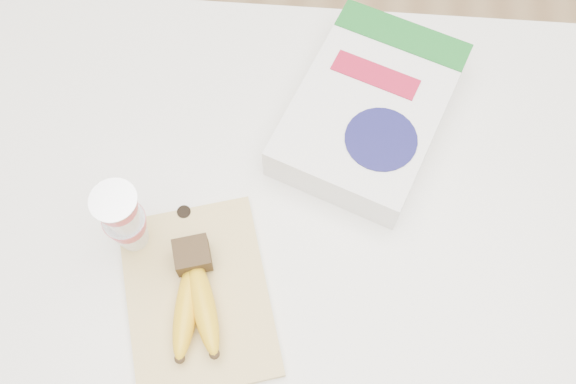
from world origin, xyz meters
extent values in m
plane|color=tan|center=(0.00, 0.00, 0.00)|extent=(4.00, 4.00, 0.00)
cube|color=white|center=(0.00, 0.00, 0.43)|extent=(1.14, 0.76, 0.85)
cube|color=tan|center=(-0.12, -0.14, 0.86)|extent=(0.26, 0.30, 0.01)
cube|color=#382816|center=(-0.13, -0.09, 0.89)|extent=(0.06, 0.06, 0.03)
ellipsoid|color=gold|center=(-0.13, -0.16, 0.88)|extent=(0.03, 0.14, 0.04)
sphere|color=#382816|center=(-0.13, -0.23, 0.88)|extent=(0.01, 0.01, 0.01)
ellipsoid|color=gold|center=(-0.11, -0.16, 0.89)|extent=(0.08, 0.14, 0.04)
sphere|color=#382816|center=(-0.09, -0.22, 0.89)|extent=(0.01, 0.01, 0.01)
cylinder|color=silver|center=(-0.22, -0.07, 1.01)|extent=(0.06, 0.06, 0.00)
cube|color=white|center=(0.10, 0.16, 0.89)|extent=(0.31, 0.36, 0.07)
cube|color=#166521|center=(0.15, 0.28, 0.92)|extent=(0.21, 0.13, 0.00)
cylinder|color=#14144B|center=(0.12, 0.09, 0.92)|extent=(0.13, 0.13, 0.00)
cube|color=#A2122E|center=(0.11, 0.20, 0.92)|extent=(0.14, 0.08, 0.00)
camera|label=1|loc=(0.02, -0.37, 1.72)|focal=40.00mm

